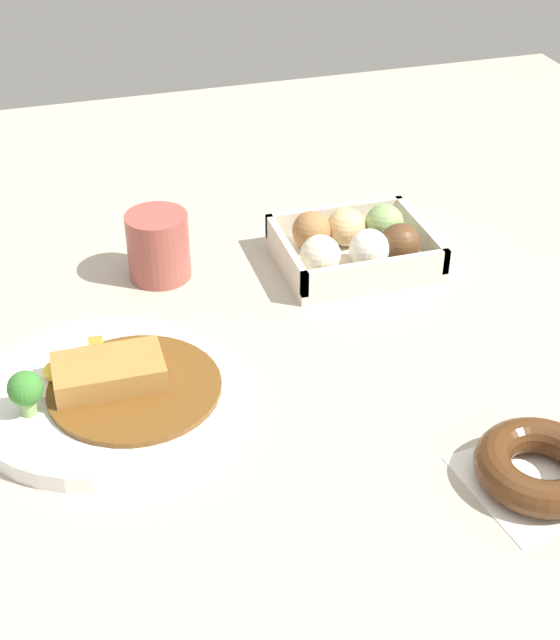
# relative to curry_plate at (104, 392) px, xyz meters

# --- Properties ---
(ground_plane) EXTENTS (1.60, 1.60, 0.00)m
(ground_plane) POSITION_rel_curry_plate_xyz_m (0.14, 0.01, -0.01)
(ground_plane) COLOR #B2A893
(curry_plate) EXTENTS (0.24, 0.24, 0.06)m
(curry_plate) POSITION_rel_curry_plate_xyz_m (0.00, 0.00, 0.00)
(curry_plate) COLOR white
(curry_plate) RESTS_ON ground_plane
(donut_box) EXTENTS (0.18, 0.15, 0.06)m
(donut_box) POSITION_rel_curry_plate_xyz_m (0.32, 0.18, 0.01)
(donut_box) COLOR beige
(donut_box) RESTS_ON ground_plane
(chocolate_ring_donut) EXTENTS (0.13, 0.13, 0.03)m
(chocolate_ring_donut) POSITION_rel_curry_plate_xyz_m (0.34, -0.21, 0.00)
(chocolate_ring_donut) COLOR white
(chocolate_ring_donut) RESTS_ON ground_plane
(coffee_mug) EXTENTS (0.07, 0.07, 0.08)m
(coffee_mug) POSITION_rel_curry_plate_xyz_m (0.09, 0.22, 0.03)
(coffee_mug) COLOR #9E4C42
(coffee_mug) RESTS_ON ground_plane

